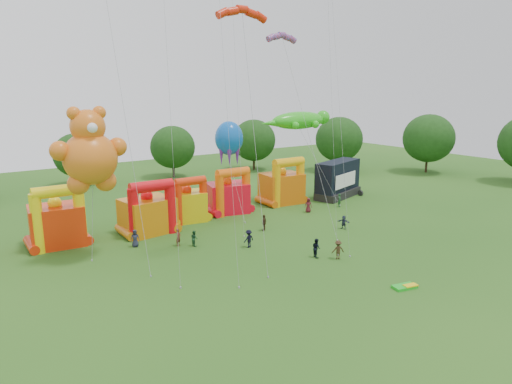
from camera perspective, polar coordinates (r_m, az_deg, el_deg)
ground at (r=37.79m, az=15.63°, el=-13.28°), size 160.00×160.00×0.00m
tree_ring at (r=35.02m, az=14.19°, el=-4.28°), size 125.88×128.00×12.07m
bouncy_castle_0 at (r=52.36m, az=-23.59°, el=-3.50°), size 5.69×4.73×6.77m
bouncy_castle_1 at (r=53.70m, az=-13.28°, el=-2.53°), size 6.10×5.17×6.37m
bouncy_castle_2 at (r=57.50m, az=-8.58°, el=-1.49°), size 4.93×4.20×5.81m
bouncy_castle_3 at (r=60.99m, az=-3.47°, el=-0.41°), size 6.05×5.29×6.22m
bouncy_castle_4 at (r=65.93m, az=3.36°, el=0.79°), size 5.91×4.92×6.80m
stage_trailer at (r=70.76m, az=10.19°, el=1.55°), size 9.48×5.83×5.59m
teddy_bear_kite at (r=45.30m, az=-20.04°, el=4.36°), size 7.03×4.99×14.85m
gecko_kite at (r=66.63m, az=7.07°, el=5.12°), size 12.41×8.68×13.16m
octopus_kite at (r=58.90m, az=-2.99°, el=3.96°), size 3.66×7.14×12.29m
parafoil_kites at (r=46.30m, az=2.32°, el=7.24°), size 23.42×13.95×26.27m
diamond_kites at (r=44.36m, az=0.77°, el=12.54°), size 19.59×17.81×37.36m
folded_kite_bundle at (r=40.89m, az=18.14°, el=-11.17°), size 2.17×1.43×0.31m
spectator_0 at (r=49.76m, az=-14.88°, el=-5.62°), size 1.03×0.79×1.87m
spectator_1 at (r=49.10m, az=-9.68°, el=-5.60°), size 0.83×0.77×1.89m
spectator_2 at (r=48.86m, az=-7.73°, el=-5.76°), size 0.64×0.82×1.68m
spectator_3 at (r=47.96m, az=-0.91°, el=-5.85°), size 1.33×0.89×1.91m
spectator_4 at (r=53.49m, az=1.02°, el=-3.84°), size 1.20×1.03×1.93m
spectator_5 at (r=55.16m, az=10.91°, el=-3.72°), size 1.12×1.57×1.63m
spectator_6 at (r=61.63m, az=6.56°, el=-1.66°), size 1.14×1.08×1.95m
spectator_7 at (r=65.13m, az=10.40°, el=-1.02°), size 0.83×0.80×1.91m
spectator_8 at (r=45.68m, az=7.55°, el=-6.94°), size 0.93×1.08×1.91m
spectator_9 at (r=45.51m, az=10.21°, el=-7.12°), size 1.41×1.14×1.90m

